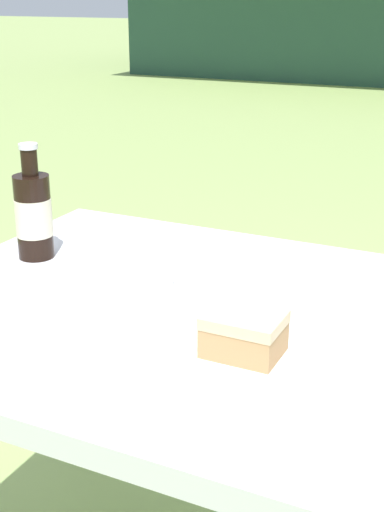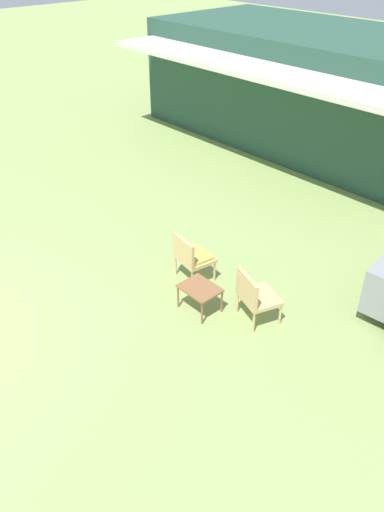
% 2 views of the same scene
% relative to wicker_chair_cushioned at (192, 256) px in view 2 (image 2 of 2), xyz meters
% --- Properties ---
extents(cabin_building, '(8.76, 5.19, 2.69)m').
position_rel_wicker_chair_cushioned_xyz_m(cabin_building, '(-2.46, 6.54, 0.92)').
color(cabin_building, '#284C3D').
rests_on(cabin_building, ground_plane).
extents(wicker_chair_cushioned, '(0.60, 0.55, 0.79)m').
position_rel_wicker_chair_cushioned_xyz_m(wicker_chair_cushioned, '(0.00, 0.00, 0.00)').
color(wicker_chair_cushioned, tan).
rests_on(wicker_chair_cushioned, ground_plane).
extents(wicker_chair_plain, '(0.67, 0.63, 0.79)m').
position_rel_wicker_chair_cushioned_xyz_m(wicker_chair_plain, '(1.33, -0.02, 0.00)').
color(wicker_chair_plain, tan).
rests_on(wicker_chair_plain, ground_plane).
extents(garden_side_table, '(0.56, 0.44, 0.40)m').
position_rel_wicker_chair_cushioned_xyz_m(garden_side_table, '(0.65, -0.43, -0.08)').
color(garden_side_table, brown).
rests_on(garden_side_table, ground_plane).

